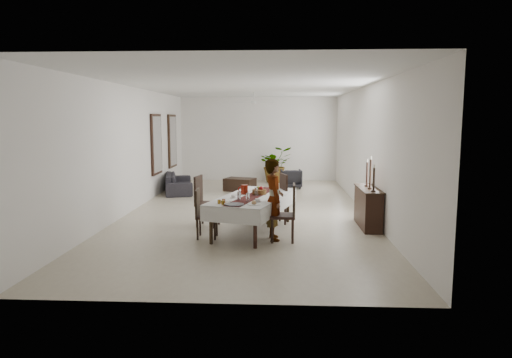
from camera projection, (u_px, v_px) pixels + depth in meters
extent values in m
cube|color=beige|center=(248.00, 211.00, 11.86)|extent=(6.00, 12.00, 0.00)
cube|color=white|center=(247.00, 86.00, 11.44)|extent=(6.00, 12.00, 0.02)
cube|color=white|center=(258.00, 139.00, 17.59)|extent=(6.00, 0.02, 3.20)
cube|color=white|center=(214.00, 182.00, 5.71)|extent=(6.00, 0.02, 3.20)
cube|color=white|center=(132.00, 149.00, 11.80)|extent=(0.02, 12.00, 3.20)
cube|color=white|center=(366.00, 150.00, 11.50)|extent=(0.02, 12.00, 3.20)
cube|color=black|center=(253.00, 198.00, 9.57)|extent=(1.65, 2.62, 0.05)
cylinder|color=black|center=(211.00, 226.00, 8.68)|extent=(0.09, 0.09, 0.71)
cylinder|color=black|center=(255.00, 230.00, 8.40)|extent=(0.09, 0.09, 0.71)
cylinder|color=black|center=(252.00, 204.00, 10.85)|extent=(0.09, 0.09, 0.71)
cylinder|color=black|center=(288.00, 207.00, 10.56)|extent=(0.09, 0.09, 0.71)
cube|color=silver|center=(253.00, 196.00, 9.57)|extent=(1.88, 2.84, 0.01)
cube|color=white|center=(227.00, 201.00, 9.78)|extent=(0.74, 2.52, 0.30)
cube|color=white|center=(280.00, 205.00, 9.40)|extent=(0.74, 2.52, 0.30)
cube|color=silver|center=(230.00, 215.00, 8.37)|extent=(1.15, 0.34, 0.30)
cube|color=white|center=(271.00, 194.00, 10.81)|extent=(1.15, 0.34, 0.30)
cube|color=#501917|center=(253.00, 196.00, 9.57)|extent=(1.04, 2.53, 0.00)
cylinder|color=maroon|center=(244.00, 190.00, 9.78)|extent=(0.19, 0.19, 0.20)
torus|color=maroon|center=(241.00, 189.00, 9.81)|extent=(0.12, 0.05, 0.12)
cylinder|color=white|center=(248.00, 197.00, 8.90)|extent=(0.07, 0.07, 0.17)
cylinder|color=silver|center=(239.00, 196.00, 9.07)|extent=(0.07, 0.07, 0.17)
cylinder|color=white|center=(256.00, 192.00, 9.59)|extent=(0.07, 0.07, 0.17)
cylinder|color=white|center=(258.00, 200.00, 8.90)|extent=(0.09, 0.09, 0.06)
cylinder|color=silver|center=(258.00, 201.00, 8.90)|extent=(0.15, 0.15, 0.01)
cylinder|color=white|center=(233.00, 196.00, 9.33)|extent=(0.09, 0.09, 0.06)
cylinder|color=silver|center=(233.00, 198.00, 9.33)|extent=(0.15, 0.15, 0.01)
cylinder|color=white|center=(254.00, 204.00, 8.60)|extent=(0.24, 0.24, 0.02)
sphere|color=tan|center=(254.00, 203.00, 8.60)|extent=(0.09, 0.09, 0.09)
cylinder|color=white|center=(226.00, 201.00, 8.95)|extent=(0.24, 0.24, 0.02)
cylinder|color=white|center=(248.00, 191.00, 10.19)|extent=(0.24, 0.24, 0.02)
cylinder|color=#3A3A3E|center=(234.00, 204.00, 8.57)|extent=(0.36, 0.36, 0.02)
cylinder|color=#8C6114|center=(223.00, 203.00, 8.61)|extent=(0.06, 0.06, 0.08)
cylinder|color=#996816|center=(219.00, 202.00, 8.70)|extent=(0.06, 0.06, 0.08)
cylinder|color=#8B3E14|center=(224.00, 201.00, 8.78)|extent=(0.06, 0.06, 0.08)
cylinder|color=brown|center=(259.00, 192.00, 9.78)|extent=(0.30, 0.30, 0.10)
sphere|color=#9F0F12|center=(261.00, 188.00, 9.78)|extent=(0.09, 0.09, 0.09)
sphere|color=olive|center=(258.00, 188.00, 9.81)|extent=(0.08, 0.08, 0.08)
cube|color=black|center=(283.00, 216.00, 8.89)|extent=(0.49, 0.49, 0.05)
cylinder|color=black|center=(293.00, 232.00, 8.72)|extent=(0.05, 0.05, 0.47)
cylinder|color=black|center=(292.00, 227.00, 9.11)|extent=(0.05, 0.05, 0.47)
cylinder|color=black|center=(272.00, 231.00, 8.75)|extent=(0.05, 0.05, 0.47)
cylinder|color=black|center=(273.00, 227.00, 9.13)|extent=(0.05, 0.05, 0.47)
cube|color=black|center=(294.00, 200.00, 8.83)|extent=(0.05, 0.48, 0.61)
cube|color=black|center=(274.00, 202.00, 10.39)|extent=(0.60, 0.60, 0.05)
cylinder|color=black|center=(285.00, 214.00, 10.28)|extent=(0.06, 0.06, 0.48)
cylinder|color=black|center=(280.00, 211.00, 10.66)|extent=(0.06, 0.06, 0.48)
cylinder|color=black|center=(268.00, 215.00, 10.18)|extent=(0.06, 0.06, 0.48)
cylinder|color=black|center=(264.00, 212.00, 10.56)|extent=(0.06, 0.06, 0.48)
cube|color=black|center=(284.00, 187.00, 10.40)|extent=(0.19, 0.47, 0.61)
cube|color=black|center=(207.00, 216.00, 9.13)|extent=(0.43, 0.43, 0.05)
cylinder|color=black|center=(200.00, 226.00, 9.33)|extent=(0.04, 0.04, 0.41)
cylinder|color=black|center=(197.00, 230.00, 8.99)|extent=(0.04, 0.04, 0.41)
cylinder|color=black|center=(217.00, 226.00, 9.33)|extent=(0.04, 0.04, 0.41)
cylinder|color=black|center=(215.00, 230.00, 8.99)|extent=(0.04, 0.04, 0.41)
cube|color=black|center=(197.00, 202.00, 9.10)|extent=(0.05, 0.42, 0.53)
cube|color=black|center=(208.00, 204.00, 10.14)|extent=(0.55, 0.55, 0.05)
cylinder|color=black|center=(203.00, 213.00, 10.40)|extent=(0.05, 0.05, 0.47)
cylinder|color=black|center=(197.00, 217.00, 10.03)|extent=(0.05, 0.05, 0.47)
cylinder|color=black|center=(219.00, 214.00, 10.32)|extent=(0.05, 0.05, 0.47)
cylinder|color=black|center=(214.00, 218.00, 9.94)|extent=(0.05, 0.05, 0.47)
cube|color=black|center=(198.00, 189.00, 10.14)|extent=(0.12, 0.48, 0.61)
imported|color=gray|center=(274.00, 200.00, 8.96)|extent=(0.48, 0.64, 1.61)
cube|color=black|center=(368.00, 208.00, 10.07)|extent=(0.38, 1.41, 0.84)
cube|color=black|center=(369.00, 189.00, 10.01)|extent=(0.41, 1.46, 0.03)
cylinder|color=black|center=(373.00, 191.00, 9.49)|extent=(0.09, 0.09, 0.03)
cylinder|color=black|center=(374.00, 179.00, 9.46)|extent=(0.05, 0.05, 0.47)
cylinder|color=beige|center=(374.00, 166.00, 9.43)|extent=(0.03, 0.03, 0.08)
cylinder|color=black|center=(370.00, 188.00, 9.87)|extent=(0.09, 0.09, 0.03)
cylinder|color=black|center=(370.00, 174.00, 9.82)|extent=(0.05, 0.05, 0.61)
cylinder|color=beige|center=(371.00, 158.00, 9.78)|extent=(0.03, 0.03, 0.08)
cylinder|color=black|center=(367.00, 186.00, 10.24)|extent=(0.09, 0.09, 0.03)
cylinder|color=black|center=(367.00, 174.00, 10.20)|extent=(0.05, 0.05, 0.52)
cylinder|color=silver|center=(367.00, 161.00, 10.16)|extent=(0.03, 0.03, 0.08)
imported|color=#29262B|center=(179.00, 183.00, 14.83)|extent=(1.27, 2.23, 0.61)
imported|color=#252328|center=(291.00, 179.00, 15.73)|extent=(0.75, 0.77, 0.65)
cube|color=black|center=(240.00, 185.00, 15.12)|extent=(1.11, 0.91, 0.42)
imported|color=#316227|center=(276.00, 164.00, 17.11)|extent=(1.43, 1.31, 1.35)
cube|color=black|center=(156.00, 144.00, 13.98)|extent=(0.06, 1.05, 1.85)
cube|color=white|center=(157.00, 144.00, 13.98)|extent=(0.01, 0.90, 1.70)
cube|color=black|center=(172.00, 141.00, 16.06)|extent=(0.06, 1.05, 1.85)
cube|color=silver|center=(173.00, 141.00, 16.05)|extent=(0.01, 0.90, 1.70)
cylinder|color=silver|center=(254.00, 96.00, 14.42)|extent=(0.04, 0.04, 0.20)
cylinder|color=silver|center=(254.00, 102.00, 14.45)|extent=(0.16, 0.16, 0.08)
cube|color=white|center=(255.00, 103.00, 14.79)|extent=(0.10, 0.55, 0.01)
cube|color=beige|center=(253.00, 102.00, 14.10)|extent=(0.10, 0.55, 0.01)
cube|color=white|center=(265.00, 102.00, 14.43)|extent=(0.55, 0.10, 0.01)
cube|color=silver|center=(243.00, 102.00, 14.47)|extent=(0.55, 0.10, 0.01)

